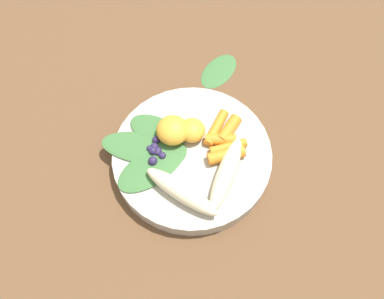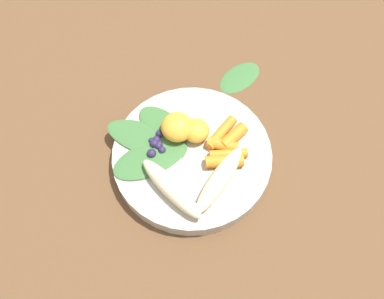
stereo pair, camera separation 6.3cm
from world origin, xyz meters
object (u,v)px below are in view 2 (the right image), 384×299
at_px(banana_peeled_right, 171,188).
at_px(orange_segment_near, 177,127).
at_px(kale_leaf_stray, 240,77).
at_px(banana_peeled_left, 220,179).
at_px(bowl, 192,157).

height_order(banana_peeled_right, orange_segment_near, orange_segment_near).
bearing_deg(kale_leaf_stray, banana_peeled_right, -159.03).
height_order(banana_peeled_right, kale_leaf_stray, banana_peeled_right).
xyz_separation_m(banana_peeled_right, kale_leaf_stray, (-0.19, -0.18, -0.04)).
height_order(banana_peeled_left, banana_peeled_right, same).
xyz_separation_m(bowl, kale_leaf_stray, (-0.14, -0.13, -0.01)).
bearing_deg(banana_peeled_left, orange_segment_near, 69.18).
height_order(bowl, kale_leaf_stray, bowl).
bearing_deg(banana_peeled_left, banana_peeled_right, 134.16).
bearing_deg(banana_peeled_left, bowl, 70.83).
bearing_deg(orange_segment_near, bowl, 104.05).
bearing_deg(orange_segment_near, kale_leaf_stray, -149.22).
height_order(banana_peeled_left, orange_segment_near, orange_segment_near).
distance_m(bowl, banana_peeled_right, 0.08).
bearing_deg(orange_segment_near, banana_peeled_right, 66.46).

